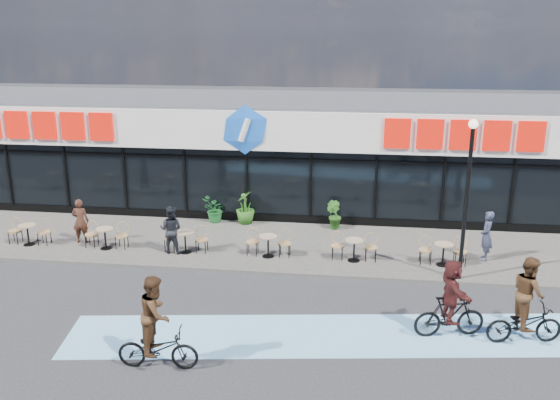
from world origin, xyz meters
The scene contains 20 objects.
ground centered at (0.00, 0.00, 0.00)m, with size 120.00×120.00×0.00m, color #28282B.
sidewalk centered at (0.00, 4.50, 0.05)m, with size 44.00×5.00×0.10m, color #5D5A52.
bike_lane centered at (4.00, -1.50, 0.01)m, with size 14.00×2.20×0.01m, color #77B7E2.
building centered at (0.00, 9.93, 2.34)m, with size 30.60×6.57×4.75m.
lamp_post centered at (7.49, 2.30, 3.04)m, with size 0.28×0.28×4.93m.
bistro_set_2 centered at (-7.22, 3.39, 0.56)m, with size 1.54×0.62×0.90m.
bistro_set_3 centered at (-4.35, 3.39, 0.56)m, with size 1.54×0.62×0.90m.
bistro_set_4 centered at (-1.49, 3.39, 0.56)m, with size 1.54×0.62×0.90m.
bistro_set_5 centered at (1.38, 3.39, 0.56)m, with size 1.54×0.62×0.90m.
bistro_set_6 centered at (4.25, 3.39, 0.56)m, with size 1.54×0.62×0.90m.
bistro_set_7 centered at (7.11, 3.39, 0.56)m, with size 1.54×0.62×0.90m.
potted_plant_left centered at (-1.25, 6.60, 0.61)m, with size 0.92×0.80×1.02m, color #195A24.
potted_plant_mid centered at (-0.03, 6.64, 0.76)m, with size 0.74×0.74×1.32m, color #275919.
potted_plant_right centered at (3.44, 6.47, 0.64)m, with size 0.59×0.48×1.07m, color #235016.
patron_left centered at (-5.44, 3.77, 0.91)m, with size 0.59×0.39×1.62m, color #3D2016.
patron_right centered at (-1.95, 3.25, 0.93)m, with size 0.80×0.62×1.65m, color black.
pedestrian_a centered at (8.56, 3.97, 0.94)m, with size 0.61×0.40×1.67m, color #2C3045.
cyclist_a centered at (6.68, -1.19, 0.93)m, with size 1.90×1.57×2.07m.
cyclist_b centered at (8.48, -1.25, 0.91)m, with size 1.98×1.00×2.27m.
cyclist_c centered at (-0.15, -3.53, 0.92)m, with size 1.91×0.93×2.29m.
Camera 1 is at (4.19, -15.10, 7.63)m, focal length 38.00 mm.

